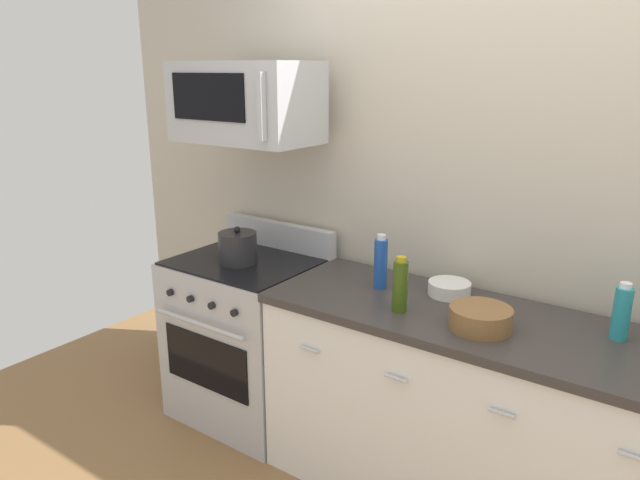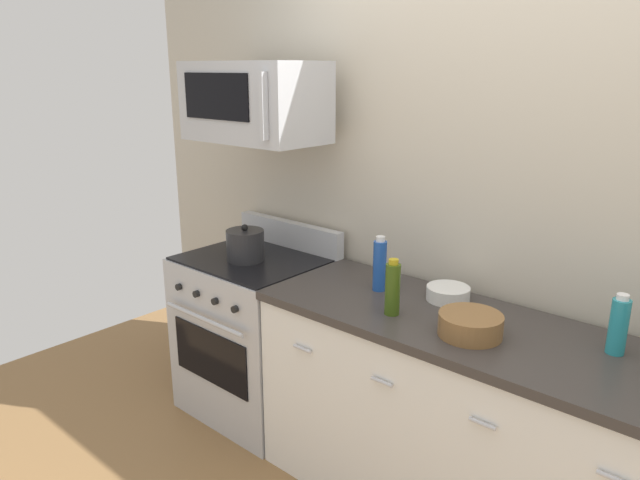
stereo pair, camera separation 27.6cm
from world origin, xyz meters
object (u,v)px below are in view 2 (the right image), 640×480
bowl_wooden_salad (470,324)px  bottle_soda_blue (380,265)px  stockpot (245,245)px  bowl_white_ceramic (448,293)px  microwave (255,102)px  bottle_olive_oil (393,288)px  range_oven (256,333)px  bottle_dish_soap (619,325)px

bowl_wooden_salad → bottle_soda_blue: bearing=163.7°
stockpot → bowl_white_ceramic: bearing=11.4°
bowl_wooden_salad → stockpot: stockpot is taller
microwave → bottle_soda_blue: (0.80, 0.02, -0.71)m
bottle_olive_oil → bowl_white_ceramic: bottle_olive_oil is taller
range_oven → bowl_wooden_salad: (1.34, -0.10, 0.50)m
bottle_olive_oil → bowl_white_ceramic: size_ratio=1.26×
range_oven → bottle_olive_oil: bottle_olive_oil is taller
bottle_soda_blue → microwave: bearing=-178.5°
bottle_olive_oil → stockpot: bearing=175.8°
microwave → bowl_white_ceramic: microwave is taller
range_oven → bottle_dish_soap: size_ratio=4.68×
range_oven → bottle_dish_soap: bearing=3.8°
bottle_olive_oil → bowl_white_ceramic: 0.32m
bottle_dish_soap → bowl_white_ceramic: size_ratio=1.19×
bottle_dish_soap → range_oven: bearing=-176.2°
bowl_wooden_salad → bowl_white_ceramic: (-0.25, 0.26, -0.01)m
stockpot → bottle_dish_soap: bearing=5.4°
bottle_dish_soap → bowl_white_ceramic: bottle_dish_soap is taller
bottle_olive_oil → range_oven: bearing=172.8°
microwave → bowl_white_ceramic: 1.36m
bottle_dish_soap → stockpot: bottle_dish_soap is taller
microwave → bottle_olive_oil: microwave is taller
bottle_olive_oil → microwave: bearing=170.3°
range_oven → bowl_white_ceramic: size_ratio=5.55×
range_oven → stockpot: bearing=-90.0°
range_oven → bottle_olive_oil: 1.16m
bottle_dish_soap → bowl_wooden_salad: bottle_dish_soap is taller
bottle_soda_blue → bowl_white_ceramic: size_ratio=1.35×
bottle_dish_soap → stockpot: size_ratio=1.13×
stockpot → bowl_wooden_salad: bearing=-1.8°
bottle_olive_oil → bowl_wooden_salad: bearing=5.0°
bottle_soda_blue → range_oven: bearing=-175.3°
stockpot → microwave: bearing=89.9°
microwave → bottle_soda_blue: 1.06m
range_oven → bowl_wooden_salad: 1.44m
range_oven → bottle_olive_oil: bearing=-7.2°
microwave → stockpot: bearing=-90.1°
bowl_white_ceramic → bottle_soda_blue: bearing=-161.2°
stockpot → bottle_olive_oil: bearing=-4.2°
bottle_olive_oil → bowl_wooden_salad: (0.34, 0.03, -0.07)m
bottle_olive_oil → bowl_wooden_salad: bottle_olive_oil is taller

